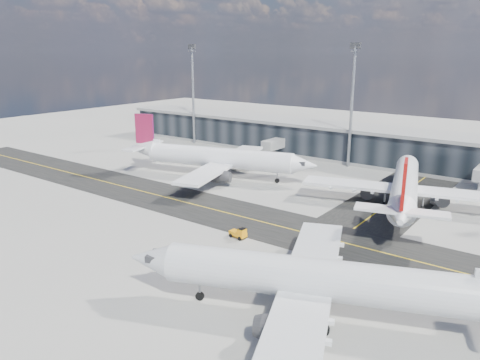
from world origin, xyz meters
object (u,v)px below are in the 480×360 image
(airliner_redtail, at_px, (405,186))
(baggage_tug, at_px, (239,233))
(airliner_near, at_px, (324,280))
(airliner_af, at_px, (217,158))
(service_van, at_px, (440,198))

(airliner_redtail, xyz_separation_m, baggage_tug, (-15.23, -28.08, -3.33))
(airliner_near, bearing_deg, airliner_af, 28.50)
(airliner_near, relative_size, service_van, 7.24)
(airliner_near, distance_m, baggage_tug, 23.40)
(airliner_redtail, bearing_deg, airliner_near, -99.52)
(airliner_near, bearing_deg, service_van, -21.42)
(airliner_af, bearing_deg, airliner_redtail, 78.02)
(airliner_af, height_order, baggage_tug, airliner_af)
(baggage_tug, bearing_deg, airliner_af, -129.43)
(airliner_redtail, xyz_separation_m, airliner_near, (4.61, -40.00, 0.08))
(airliner_near, xyz_separation_m, baggage_tug, (-19.84, 11.92, -3.41))
(airliner_af, xyz_separation_m, airliner_near, (45.02, -37.32, -0.09))
(airliner_near, xyz_separation_m, service_van, (-0.36, 47.92, -3.45))
(airliner_af, xyz_separation_m, baggage_tug, (25.18, -25.39, -3.50))
(airliner_near, distance_m, service_van, 48.05)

